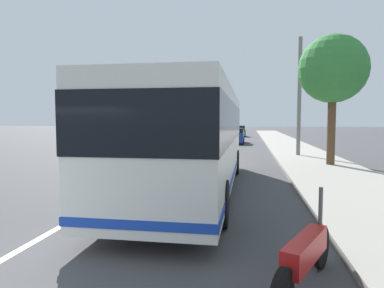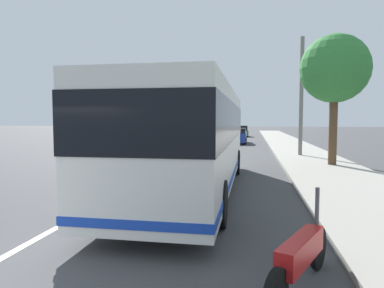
{
  "view_description": "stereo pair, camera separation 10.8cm",
  "coord_description": "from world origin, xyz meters",
  "px_view_note": "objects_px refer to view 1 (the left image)",
  "views": [
    {
      "loc": [
        -2.58,
        -3.89,
        2.26
      ],
      "look_at": [
        8.06,
        -2.14,
        1.49
      ],
      "focal_mm": 32.14,
      "sensor_mm": 36.0,
      "label": 1
    },
    {
      "loc": [
        -2.56,
        -4.0,
        2.26
      ],
      "look_at": [
        8.06,
        -2.14,
        1.49
      ],
      "focal_mm": 32.14,
      "sensor_mm": 36.0,
      "label": 2
    }
  ],
  "objects_px": {
    "car_oncoming": "(199,133)",
    "roadside_tree_mid_block": "(333,70)",
    "car_far_distant": "(234,136)",
    "car_ahead_same_lane": "(238,131)",
    "car_side_street": "(208,130)",
    "utility_pole": "(299,98)",
    "coach_bus": "(193,134)",
    "motorcycle_by_tree": "(305,256)"
  },
  "relations": [
    {
      "from": "car_oncoming",
      "to": "utility_pole",
      "type": "bearing_deg",
      "value": 23.42
    },
    {
      "from": "car_far_distant",
      "to": "roadside_tree_mid_block",
      "type": "relative_size",
      "value": 0.75
    },
    {
      "from": "coach_bus",
      "to": "motorcycle_by_tree",
      "type": "xyz_separation_m",
      "value": [
        -6.08,
        -2.48,
        -1.32
      ]
    },
    {
      "from": "coach_bus",
      "to": "car_side_street",
      "type": "bearing_deg",
      "value": 6.17
    },
    {
      "from": "car_side_street",
      "to": "utility_pole",
      "type": "relative_size",
      "value": 0.62
    },
    {
      "from": "motorcycle_by_tree",
      "to": "roadside_tree_mid_block",
      "type": "bearing_deg",
      "value": 10.87
    },
    {
      "from": "car_ahead_same_lane",
      "to": "car_side_street",
      "type": "relative_size",
      "value": 0.94
    },
    {
      "from": "car_far_distant",
      "to": "utility_pole",
      "type": "distance_m",
      "value": 12.65
    },
    {
      "from": "coach_bus",
      "to": "car_side_street",
      "type": "height_order",
      "value": "coach_bus"
    },
    {
      "from": "motorcycle_by_tree",
      "to": "utility_pole",
      "type": "distance_m",
      "value": 17.23
    },
    {
      "from": "car_far_distant",
      "to": "car_side_street",
      "type": "bearing_deg",
      "value": 14.77
    },
    {
      "from": "motorcycle_by_tree",
      "to": "car_ahead_same_lane",
      "type": "height_order",
      "value": "car_ahead_same_lane"
    },
    {
      "from": "car_ahead_same_lane",
      "to": "roadside_tree_mid_block",
      "type": "distance_m",
      "value": 30.04
    },
    {
      "from": "coach_bus",
      "to": "roadside_tree_mid_block",
      "type": "height_order",
      "value": "roadside_tree_mid_block"
    },
    {
      "from": "car_side_street",
      "to": "car_far_distant",
      "type": "bearing_deg",
      "value": 19.08
    },
    {
      "from": "car_ahead_same_lane",
      "to": "motorcycle_by_tree",
      "type": "bearing_deg",
      "value": 179.1
    },
    {
      "from": "car_oncoming",
      "to": "car_side_street",
      "type": "bearing_deg",
      "value": 178.53
    },
    {
      "from": "car_ahead_same_lane",
      "to": "utility_pole",
      "type": "distance_m",
      "value": 25.53
    },
    {
      "from": "car_far_distant",
      "to": "car_side_street",
      "type": "height_order",
      "value": "car_side_street"
    },
    {
      "from": "car_oncoming",
      "to": "roadside_tree_mid_block",
      "type": "distance_m",
      "value": 25.39
    },
    {
      "from": "motorcycle_by_tree",
      "to": "car_far_distant",
      "type": "distance_m",
      "value": 28.41
    },
    {
      "from": "car_oncoming",
      "to": "utility_pole",
      "type": "xyz_separation_m",
      "value": [
        -18.83,
        -8.77,
        2.88
      ]
    },
    {
      "from": "car_far_distant",
      "to": "roadside_tree_mid_block",
      "type": "height_order",
      "value": "roadside_tree_mid_block"
    },
    {
      "from": "car_far_distant",
      "to": "car_oncoming",
      "type": "bearing_deg",
      "value": 31.04
    },
    {
      "from": "car_side_street",
      "to": "roadside_tree_mid_block",
      "type": "height_order",
      "value": "roadside_tree_mid_block"
    },
    {
      "from": "utility_pole",
      "to": "car_far_distant",
      "type": "bearing_deg",
      "value": 20.61
    },
    {
      "from": "car_ahead_same_lane",
      "to": "car_side_street",
      "type": "bearing_deg",
      "value": 50.61
    },
    {
      "from": "car_far_distant",
      "to": "car_ahead_same_lane",
      "type": "height_order",
      "value": "car_ahead_same_lane"
    },
    {
      "from": "car_ahead_same_lane",
      "to": "car_far_distant",
      "type": "bearing_deg",
      "value": 176.31
    },
    {
      "from": "car_far_distant",
      "to": "utility_pole",
      "type": "height_order",
      "value": "utility_pole"
    },
    {
      "from": "coach_bus",
      "to": "car_ahead_same_lane",
      "type": "distance_m",
      "value": 35.73
    },
    {
      "from": "car_ahead_same_lane",
      "to": "utility_pole",
      "type": "height_order",
      "value": "utility_pole"
    },
    {
      "from": "utility_pole",
      "to": "car_oncoming",
      "type": "bearing_deg",
      "value": 24.96
    },
    {
      "from": "car_far_distant",
      "to": "roadside_tree_mid_block",
      "type": "bearing_deg",
      "value": -161.99
    },
    {
      "from": "motorcycle_by_tree",
      "to": "car_far_distant",
      "type": "height_order",
      "value": "car_far_distant"
    },
    {
      "from": "motorcycle_by_tree",
      "to": "car_side_street",
      "type": "xyz_separation_m",
      "value": [
        44.93,
        6.57,
        0.28
      ]
    },
    {
      "from": "coach_bus",
      "to": "car_side_street",
      "type": "xyz_separation_m",
      "value": [
        38.85,
        4.08,
        -1.04
      ]
    },
    {
      "from": "car_oncoming",
      "to": "coach_bus",
      "type": "bearing_deg",
      "value": 6.31
    },
    {
      "from": "coach_bus",
      "to": "car_oncoming",
      "type": "distance_m",
      "value": 29.85
    },
    {
      "from": "coach_bus",
      "to": "car_ahead_same_lane",
      "type": "xyz_separation_m",
      "value": [
        35.71,
        -0.31,
        -1.12
      ]
    },
    {
      "from": "coach_bus",
      "to": "car_ahead_same_lane",
      "type": "bearing_deg",
      "value": -0.33
    },
    {
      "from": "coach_bus",
      "to": "car_far_distant",
      "type": "relative_size",
      "value": 2.4
    }
  ]
}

